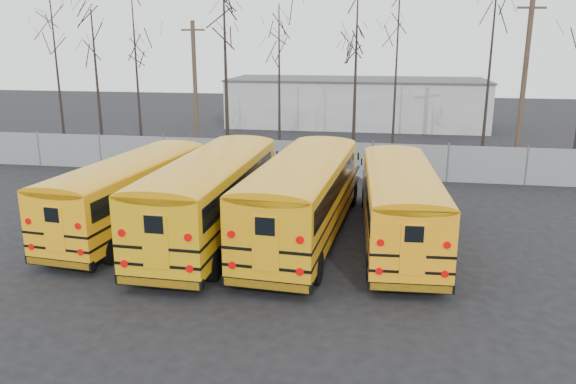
% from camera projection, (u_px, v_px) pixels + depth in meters
% --- Properties ---
extents(ground, '(120.00, 120.00, 0.00)m').
position_uv_depth(ground, '(250.00, 253.00, 20.16)').
color(ground, black).
rests_on(ground, ground).
extents(fence, '(40.00, 0.04, 2.00)m').
position_uv_depth(fence, '(300.00, 159.00, 31.31)').
color(fence, gray).
rests_on(fence, ground).
extents(distant_building, '(22.00, 8.00, 4.00)m').
position_uv_depth(distant_building, '(356.00, 103.00, 49.74)').
color(distant_building, beige).
rests_on(distant_building, ground).
extents(bus_a, '(3.51, 10.90, 3.00)m').
position_uv_depth(bus_a, '(132.00, 188.00, 22.17)').
color(bus_a, black).
rests_on(bus_a, ground).
extents(bus_b, '(2.98, 11.93, 3.32)m').
position_uv_depth(bus_b, '(213.00, 190.00, 21.12)').
color(bus_b, black).
rests_on(bus_b, ground).
extents(bus_c, '(3.50, 12.00, 3.32)m').
position_uv_depth(bus_c, '(304.00, 191.00, 20.92)').
color(bus_c, black).
rests_on(bus_c, ground).
extents(bus_d, '(3.13, 10.97, 3.03)m').
position_uv_depth(bus_d, '(400.00, 199.00, 20.54)').
color(bus_d, black).
rests_on(bus_d, ground).
extents(utility_pole_left, '(1.53, 0.27, 8.57)m').
position_uv_depth(utility_pole_left, '(195.00, 89.00, 35.71)').
color(utility_pole_left, '#433526').
rests_on(utility_pole_left, ground).
extents(utility_pole_right, '(1.74, 0.55, 9.87)m').
position_uv_depth(utility_pole_right, '(524.00, 80.00, 33.77)').
color(utility_pole_right, '#443227').
rests_on(utility_pole_right, ground).
extents(tree_0, '(0.26, 0.26, 10.34)m').
position_uv_depth(tree_0, '(58.00, 73.00, 38.50)').
color(tree_0, black).
rests_on(tree_0, ground).
extents(tree_1, '(0.26, 0.26, 9.30)m').
position_uv_depth(tree_1, '(97.00, 83.00, 36.82)').
color(tree_1, black).
rests_on(tree_1, ground).
extents(tree_2, '(0.26, 0.26, 9.78)m').
position_uv_depth(tree_2, '(137.00, 81.00, 35.73)').
color(tree_2, black).
rests_on(tree_2, ground).
extents(tree_3, '(0.26, 0.26, 10.63)m').
position_uv_depth(tree_3, '(226.00, 74.00, 35.20)').
color(tree_3, black).
rests_on(tree_3, ground).
extents(tree_4, '(0.26, 0.26, 9.51)m').
position_uv_depth(tree_4, '(279.00, 84.00, 35.04)').
color(tree_4, black).
rests_on(tree_4, ground).
extents(tree_5, '(0.26, 0.26, 9.82)m').
position_uv_depth(tree_5, '(355.00, 81.00, 34.84)').
color(tree_5, black).
rests_on(tree_5, ground).
extents(tree_6, '(0.26, 0.26, 11.63)m').
position_uv_depth(tree_6, '(396.00, 67.00, 33.86)').
color(tree_6, black).
rests_on(tree_6, ground).
extents(tree_7, '(0.26, 0.26, 11.87)m').
position_uv_depth(tree_7, '(490.00, 65.00, 33.97)').
color(tree_7, black).
rests_on(tree_7, ground).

